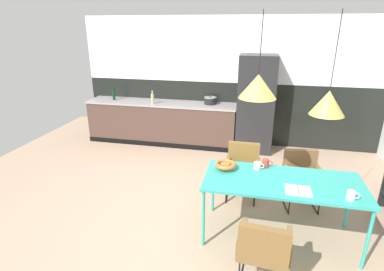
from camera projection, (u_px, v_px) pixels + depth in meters
name	position (u px, v px, depth m)	size (l,w,h in m)	color
ground_plane	(200.00, 230.00, 3.80)	(8.49, 8.49, 0.00)	tan
back_wall_splashback_dark	(228.00, 113.00, 6.52)	(6.26, 0.12, 1.31)	black
back_wall_panel_upper	(231.00, 50.00, 6.07)	(6.26, 0.12, 1.31)	silver
kitchen_counter	(162.00, 122.00, 6.54)	(3.20, 0.63, 0.90)	#4B362E
refrigerator_column	(256.00, 104.00, 5.97)	(0.71, 0.60, 1.91)	#232326
dining_table	(282.00, 184.00, 3.46)	(1.78, 0.80, 0.76)	teal
armchair_far_side	(243.00, 165.00, 4.43)	(0.49, 0.47, 0.80)	brown
armchair_head_of_table	(264.00, 246.00, 2.82)	(0.53, 0.51, 0.77)	brown
armchair_near_window	(302.00, 172.00, 4.20)	(0.56, 0.55, 0.79)	brown
fruit_bowl	(225.00, 165.00, 3.70)	(0.26, 0.26, 0.09)	#B2662D
open_book	(298.00, 190.00, 3.22)	(0.27, 0.23, 0.02)	white
mug_wide_latte	(266.00, 163.00, 3.76)	(0.13, 0.08, 0.10)	#B23D33
mug_short_terracotta	(257.00, 166.00, 3.70)	(0.13, 0.08, 0.09)	white
mug_dark_espresso	(351.00, 196.00, 3.04)	(0.13, 0.08, 0.10)	white
cooking_pot	(210.00, 101.00, 6.21)	(0.25, 0.25, 0.17)	black
bottle_wine_green	(153.00, 99.00, 6.22)	(0.06, 0.06, 0.27)	tan
bottle_vinegar_dark	(114.00, 94.00, 6.55)	(0.06, 0.06, 0.30)	#0F3319
pendant_lamp_over_table_near	(258.00, 86.00, 3.14)	(0.40, 0.40, 0.87)	black
pendant_lamp_over_table_far	(328.00, 103.00, 3.09)	(0.35, 0.35, 1.02)	black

